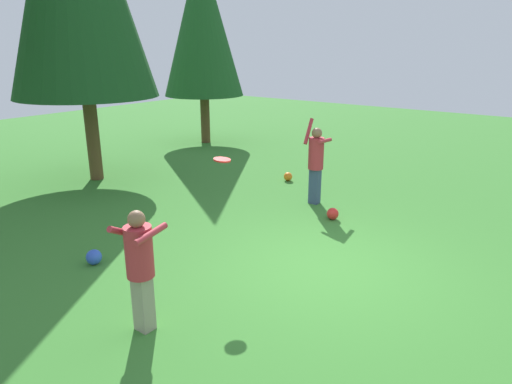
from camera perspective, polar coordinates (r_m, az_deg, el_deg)
The scene contains 8 objects.
ground_plane at distance 7.64m, azimuth 8.08°, elevation -9.31°, with size 40.00×40.00×0.00m, color #387A2D.
person_thrower at distance 10.36m, azimuth 7.38°, elevation 4.06°, with size 0.61×0.53×1.91m.
person_catcher at distance 5.84m, azimuth -14.10°, elevation -8.29°, with size 0.62×0.57×1.60m.
frisbee at distance 7.12m, azimuth -4.19°, elevation 3.99°, with size 0.35×0.35×0.05m.
ball_blue at distance 8.11m, azimuth -19.32°, elevation -7.56°, with size 0.25×0.25×0.25m, color blue.
ball_red at distance 9.68m, azimuth 9.41°, elevation -2.66°, with size 0.24×0.24×0.24m, color red.
ball_orange at distance 12.28m, azimuth 3.96°, elevation 1.91°, with size 0.23×0.23×0.23m, color orange.
tree_far_right at distance 17.02m, azimuth -6.66°, elevation 20.02°, with size 2.80×2.80×6.68m.
Camera 1 is at (-6.02, -3.20, 3.45)m, focal length 32.51 mm.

